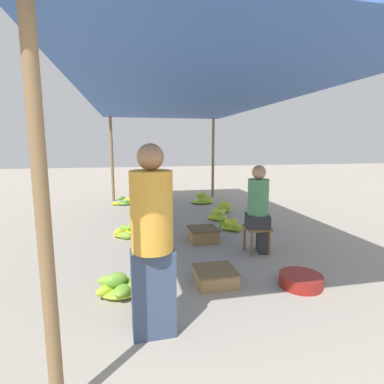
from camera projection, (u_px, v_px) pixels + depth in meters
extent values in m
cylinder|color=olive|center=(44.00, 225.00, 1.60)|extent=(0.08, 0.08, 2.33)
cylinder|color=olive|center=(112.00, 160.00, 8.27)|extent=(0.08, 0.08, 2.33)
cylinder|color=olive|center=(213.00, 159.00, 8.86)|extent=(0.08, 0.08, 2.33)
cube|color=#33569E|center=(187.00, 99.00, 5.04)|extent=(3.30, 7.31, 0.04)
cube|color=#384766|center=(153.00, 293.00, 2.48)|extent=(0.36, 0.21, 0.74)
cylinder|color=gold|center=(152.00, 211.00, 2.37)|extent=(0.35, 0.35, 0.64)
sphere|color=#9E704C|center=(150.00, 157.00, 2.30)|extent=(0.21, 0.21, 0.21)
cube|color=brown|center=(257.00, 228.00, 4.38)|extent=(0.34, 0.34, 0.04)
cylinder|color=brown|center=(252.00, 244.00, 4.26)|extent=(0.04, 0.04, 0.35)
cylinder|color=brown|center=(269.00, 243.00, 4.31)|extent=(0.04, 0.04, 0.35)
cylinder|color=brown|center=(244.00, 239.00, 4.52)|extent=(0.04, 0.04, 0.35)
cylinder|color=brown|center=(261.00, 237.00, 4.57)|extent=(0.04, 0.04, 0.35)
cube|color=#2D2D33|center=(262.00, 238.00, 4.46)|extent=(0.22, 0.33, 0.39)
cube|color=#2D2D33|center=(257.00, 221.00, 4.37)|extent=(0.42, 0.42, 0.18)
cylinder|color=#4C8C59|center=(258.00, 197.00, 4.31)|extent=(0.37, 0.37, 0.52)
sphere|color=tan|center=(259.00, 172.00, 4.25)|extent=(0.20, 0.20, 0.20)
cylinder|color=maroon|center=(301.00, 280.00, 3.37)|extent=(0.48, 0.48, 0.14)
ellipsoid|color=#7AB536|center=(122.00, 290.00, 3.05)|extent=(0.22, 0.27, 0.10)
ellipsoid|color=#ABC92E|center=(108.00, 289.00, 3.14)|extent=(0.31, 0.29, 0.11)
ellipsoid|color=#75B337|center=(116.00, 280.00, 3.13)|extent=(0.27, 0.20, 0.15)
ellipsoid|color=#B8CE2B|center=(135.00, 289.00, 3.17)|extent=(0.35, 0.18, 0.14)
ellipsoid|color=#8ABC33|center=(113.00, 280.00, 3.19)|extent=(0.32, 0.11, 0.12)
ellipsoid|color=#7AB536|center=(129.00, 283.00, 3.26)|extent=(0.33, 0.27, 0.13)
ellipsoid|color=#99C231|center=(120.00, 290.00, 3.19)|extent=(0.43, 0.38, 0.10)
ellipsoid|color=#74B337|center=(125.00, 228.00, 5.35)|extent=(0.25, 0.21, 0.11)
ellipsoid|color=#C4D329|center=(120.00, 232.00, 5.15)|extent=(0.26, 0.24, 0.13)
ellipsoid|color=#83B935|center=(124.00, 236.00, 5.05)|extent=(0.28, 0.23, 0.12)
ellipsoid|color=#8BBC33|center=(122.00, 232.00, 5.26)|extent=(0.33, 0.27, 0.10)
ellipsoid|color=#86BA34|center=(130.00, 227.00, 5.26)|extent=(0.18, 0.23, 0.09)
ellipsoid|color=yellow|center=(120.00, 232.00, 5.22)|extent=(0.26, 0.27, 0.13)
ellipsoid|color=yellow|center=(127.00, 233.00, 5.22)|extent=(0.47, 0.42, 0.10)
ellipsoid|color=#A8C82E|center=(137.00, 209.00, 6.79)|extent=(0.21, 0.17, 0.11)
ellipsoid|color=#80B735|center=(140.00, 213.00, 6.70)|extent=(0.29, 0.27, 0.09)
ellipsoid|color=#9FC430|center=(137.00, 206.00, 6.82)|extent=(0.24, 0.17, 0.11)
ellipsoid|color=#BACF2B|center=(139.00, 208.00, 6.82)|extent=(0.11, 0.29, 0.11)
ellipsoid|color=yellow|center=(143.00, 212.00, 6.83)|extent=(0.24, 0.18, 0.12)
ellipsoid|color=#93BF32|center=(137.00, 212.00, 6.84)|extent=(0.42, 0.36, 0.10)
ellipsoid|color=#BACF2B|center=(129.00, 202.00, 7.98)|extent=(0.23, 0.20, 0.11)
ellipsoid|color=#7EB735|center=(128.00, 201.00, 7.90)|extent=(0.28, 0.34, 0.12)
ellipsoid|color=yellow|center=(128.00, 200.00, 7.90)|extent=(0.25, 0.21, 0.13)
ellipsoid|color=#76B337|center=(121.00, 198.00, 7.90)|extent=(0.25, 0.28, 0.10)
ellipsoid|color=yellow|center=(118.00, 203.00, 7.85)|extent=(0.33, 0.16, 0.10)
ellipsoid|color=#75B337|center=(124.00, 203.00, 7.91)|extent=(0.38, 0.33, 0.10)
ellipsoid|color=yellow|center=(229.00, 225.00, 5.61)|extent=(0.19, 0.24, 0.12)
ellipsoid|color=#C0D12A|center=(233.00, 222.00, 5.62)|extent=(0.26, 0.18, 0.13)
ellipsoid|color=yellow|center=(228.00, 222.00, 5.59)|extent=(0.13, 0.26, 0.11)
ellipsoid|color=#9FC430|center=(232.00, 225.00, 5.58)|extent=(0.30, 0.27, 0.12)
ellipsoid|color=#96C031|center=(226.00, 224.00, 5.73)|extent=(0.32, 0.16, 0.14)
ellipsoid|color=#ACC92D|center=(237.00, 228.00, 5.47)|extent=(0.24, 0.26, 0.14)
ellipsoid|color=#97C131|center=(234.00, 224.00, 5.76)|extent=(0.29, 0.28, 0.09)
ellipsoid|color=#B1CB2D|center=(231.00, 227.00, 5.61)|extent=(0.40, 0.35, 0.10)
ellipsoid|color=#AAC82E|center=(203.00, 195.00, 8.10)|extent=(0.30, 0.17, 0.13)
ellipsoid|color=#ABC92D|center=(207.00, 200.00, 8.04)|extent=(0.32, 0.30, 0.15)
ellipsoid|color=yellow|center=(209.00, 200.00, 8.10)|extent=(0.20, 0.26, 0.14)
ellipsoid|color=yellow|center=(207.00, 201.00, 8.01)|extent=(0.26, 0.22, 0.15)
ellipsoid|color=yellow|center=(201.00, 201.00, 8.02)|extent=(0.31, 0.21, 0.13)
ellipsoid|color=#83B935|center=(200.00, 196.00, 8.11)|extent=(0.27, 0.26, 0.15)
ellipsoid|color=#97C131|center=(203.00, 200.00, 7.95)|extent=(0.27, 0.25, 0.14)
ellipsoid|color=#88BB34|center=(202.00, 201.00, 8.12)|extent=(0.58, 0.51, 0.10)
ellipsoid|color=yellow|center=(219.00, 213.00, 6.53)|extent=(0.28, 0.13, 0.13)
ellipsoid|color=#93BF32|center=(221.00, 218.00, 6.21)|extent=(0.29, 0.25, 0.13)
ellipsoid|color=yellow|center=(216.00, 212.00, 6.49)|extent=(0.25, 0.16, 0.14)
ellipsoid|color=yellow|center=(218.00, 215.00, 6.40)|extent=(0.32, 0.31, 0.10)
ellipsoid|color=#9DC330|center=(216.00, 214.00, 6.37)|extent=(0.26, 0.30, 0.12)
ellipsoid|color=#8EBD33|center=(219.00, 214.00, 6.33)|extent=(0.21, 0.33, 0.11)
ellipsoid|color=yellow|center=(218.00, 217.00, 6.38)|extent=(0.42, 0.37, 0.10)
ellipsoid|color=#C8D428|center=(225.00, 205.00, 7.10)|extent=(0.32, 0.22, 0.14)
ellipsoid|color=#A5C62F|center=(223.00, 206.00, 7.01)|extent=(0.25, 0.36, 0.11)
ellipsoid|color=yellow|center=(225.00, 208.00, 7.03)|extent=(0.24, 0.17, 0.10)
ellipsoid|color=yellow|center=(217.00, 210.00, 6.98)|extent=(0.21, 0.15, 0.09)
ellipsoid|color=#9BC230|center=(224.00, 210.00, 6.91)|extent=(0.18, 0.27, 0.15)
ellipsoid|color=#C9D528|center=(224.00, 207.00, 7.09)|extent=(0.35, 0.32, 0.15)
ellipsoid|color=#79B536|center=(223.00, 210.00, 7.07)|extent=(0.38, 0.33, 0.10)
cube|color=#9E7A4C|center=(215.00, 277.00, 3.44)|extent=(0.44, 0.44, 0.15)
cube|color=brown|center=(215.00, 270.00, 3.43)|extent=(0.46, 0.46, 0.02)
cube|color=olive|center=(203.00, 235.00, 4.95)|extent=(0.45, 0.45, 0.20)
cube|color=brown|center=(203.00, 229.00, 4.94)|extent=(0.47, 0.47, 0.02)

